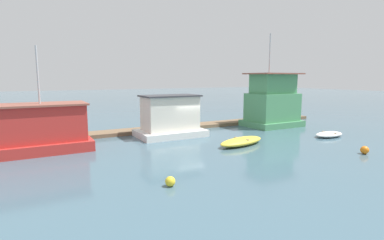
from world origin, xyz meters
The scene contains 11 objects.
ground_plane centered at (0.00, 0.00, 0.00)m, with size 200.00×200.00×0.00m, color #426070.
dock_walkway centered at (0.00, 3.13, 0.15)m, with size 33.80×1.97×0.30m, color brown.
houseboat_red centered at (-10.58, -0.24, 1.45)m, with size 5.92×3.37×6.68m.
houseboat_white centered at (-1.26, 0.37, 1.51)m, with size 5.32×3.44×3.33m.
houseboat_green centered at (9.61, 0.20, 2.29)m, with size 5.18×3.85×8.82m.
dinghy_yellow centered at (1.73, -5.05, 0.27)m, with size 4.29×2.34×0.54m.
dinghy_white centered at (9.78, -6.08, 0.20)m, with size 2.78×1.55×0.40m.
mooring_post_near_left centered at (-10.19, 1.90, 0.67)m, with size 0.32×0.32×1.35m, color brown.
mooring_post_far_right centered at (-11.07, 1.90, 0.86)m, with size 0.21×0.21×1.73m, color #846B4C.
buoy_yellow centered at (-6.07, -9.97, 0.22)m, with size 0.45×0.45×0.45m, color yellow.
buoy_orange centered at (6.85, -10.75, 0.25)m, with size 0.50×0.50×0.50m, color orange.
Camera 1 is at (-11.32, -21.37, 4.70)m, focal length 28.00 mm.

